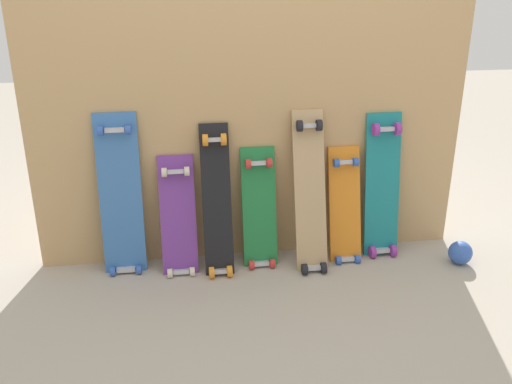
{
  "coord_description": "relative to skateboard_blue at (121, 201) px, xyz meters",
  "views": [
    {
      "loc": [
        -0.43,
        -2.92,
        1.59
      ],
      "look_at": [
        0.0,
        -0.07,
        0.44
      ],
      "focal_mm": 39.12,
      "sensor_mm": 36.0,
      "label": 1
    }
  ],
  "objects": [
    {
      "name": "rubber_ball",
      "position": [
        1.91,
        -0.24,
        -0.34
      ],
      "size": [
        0.14,
        0.14,
        0.14
      ],
      "primitive_type": "sphere",
      "color": "#3359B2",
      "rests_on": "ground"
    },
    {
      "name": "skateboard_blue",
      "position": [
        0.0,
        0.0,
        0.0
      ],
      "size": [
        0.23,
        0.18,
        0.96
      ],
      "color": "#386BAD",
      "rests_on": "ground"
    },
    {
      "name": "skateboard_green",
      "position": [
        0.77,
        -0.03,
        -0.11
      ],
      "size": [
        0.19,
        0.23,
        0.74
      ],
      "color": "#1E7238",
      "rests_on": "ground"
    },
    {
      "name": "plywood_wall_panel",
      "position": [
        0.74,
        0.09,
        0.5
      ],
      "size": [
        2.44,
        0.04,
        1.82
      ],
      "primitive_type": "cube",
      "color": "tan",
      "rests_on": "ground"
    },
    {
      "name": "skateboard_orange",
      "position": [
        1.27,
        -0.04,
        -0.12
      ],
      "size": [
        0.18,
        0.24,
        0.72
      ],
      "color": "orange",
      "rests_on": "ground"
    },
    {
      "name": "skateboard_purple",
      "position": [
        0.31,
        -0.04,
        -0.13
      ],
      "size": [
        0.2,
        0.25,
        0.72
      ],
      "color": "#6B338C",
      "rests_on": "ground"
    },
    {
      "name": "skateboard_natural",
      "position": [
        1.05,
        -0.08,
        -0.01
      ],
      "size": [
        0.18,
        0.33,
        0.94
      ],
      "color": "tan",
      "rests_on": "ground"
    },
    {
      "name": "skateboard_teal",
      "position": [
        1.5,
        -0.01,
        -0.02
      ],
      "size": [
        0.21,
        0.21,
        0.9
      ],
      "color": "#197A7F",
      "rests_on": "ground"
    },
    {
      "name": "ground_plane",
      "position": [
        0.74,
        0.02,
        -0.41
      ],
      "size": [
        12.0,
        12.0,
        0.0
      ],
      "primitive_type": "plane",
      "color": "#A89E8E"
    },
    {
      "name": "skateboard_black",
      "position": [
        0.52,
        -0.06,
        -0.04
      ],
      "size": [
        0.16,
        0.3,
        0.88
      ],
      "color": "black",
      "rests_on": "ground"
    }
  ]
}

